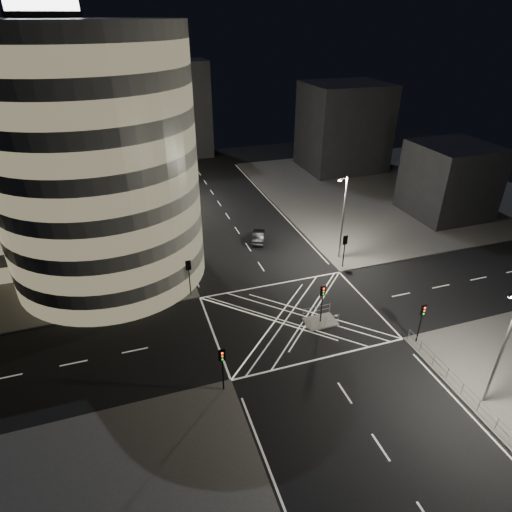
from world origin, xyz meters
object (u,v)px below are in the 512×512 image
object	(u,v)px
street_lamp_right_near	(503,345)
street_lamp_right_far	(343,216)
central_island	(320,322)
street_lamp_left_near	(172,227)
traffic_signal_island	(322,297)
traffic_signal_nr	(422,317)
traffic_signal_fl	(189,271)
street_lamp_left_far	(153,175)
traffic_signal_nl	(222,362)
traffic_signal_fr	(345,245)
sedan	(258,236)

from	to	relation	value
street_lamp_right_near	street_lamp_right_far	bearing A→B (deg)	90.00
central_island	street_lamp_left_near	size ratio (longest dim) A/B	0.30
street_lamp_right_far	traffic_signal_island	bearing A→B (deg)	-125.30
traffic_signal_nr	traffic_signal_island	xyz separation A→B (m)	(-6.80, 5.30, 0.00)
traffic_signal_fl	street_lamp_right_far	world-z (taller)	street_lamp_right_far
traffic_signal_island	street_lamp_left_far	xyz separation A→B (m)	(-11.44, 31.50, 2.63)
traffic_signal_nl	street_lamp_left_far	bearing A→B (deg)	90.99
street_lamp_left_near	street_lamp_right_far	xyz separation A→B (m)	(18.87, -3.00, 0.00)
traffic_signal_fl	street_lamp_left_near	xyz separation A→B (m)	(-0.64, 5.20, 2.63)
traffic_signal_island	street_lamp_left_near	distance (m)	17.89
traffic_signal_fr	street_lamp_left_far	xyz separation A→B (m)	(-18.24, 23.20, 2.63)
street_lamp_left_near	traffic_signal_island	bearing A→B (deg)	-49.73
traffic_signal_nl	sedan	world-z (taller)	traffic_signal_nl
traffic_signal_fr	traffic_signal_island	world-z (taller)	same
street_lamp_left_near	traffic_signal_fr	bearing A→B (deg)	-15.92
traffic_signal_nr	street_lamp_left_far	distance (m)	41.15
traffic_signal_nl	sedan	bearing A→B (deg)	65.32
street_lamp_left_near	sedan	xyz separation A→B (m)	(11.19, 4.16, -4.85)
traffic_signal_fl	street_lamp_right_near	bearing A→B (deg)	-48.76
street_lamp_left_far	street_lamp_right_near	size ratio (longest dim) A/B	1.00
traffic_signal_fl	traffic_signal_island	world-z (taller)	same
street_lamp_right_far	traffic_signal_fr	bearing A→B (deg)	-106.11
street_lamp_right_far	sedan	bearing A→B (deg)	137.02
central_island	street_lamp_left_near	bearing A→B (deg)	130.27
traffic_signal_fr	street_lamp_left_far	size ratio (longest dim) A/B	0.40
central_island	street_lamp_right_far	world-z (taller)	street_lamp_right_far
traffic_signal_fl	street_lamp_right_near	world-z (taller)	street_lamp_right_near
street_lamp_left_near	traffic_signal_nl	bearing A→B (deg)	-88.06
street_lamp_left_near	traffic_signal_nr	bearing A→B (deg)	-45.87
street_lamp_right_far	traffic_signal_nr	bearing A→B (deg)	-92.30
traffic_signal_nl	street_lamp_right_far	xyz separation A→B (m)	(18.24, 15.80, 2.63)
street_lamp_right_far	sedan	size ratio (longest dim) A/B	2.39
sedan	traffic_signal_nl	bearing A→B (deg)	87.49
traffic_signal_nr	traffic_signal_nl	bearing A→B (deg)	180.00
traffic_signal_nl	sedan	xyz separation A→B (m)	(10.55, 22.96, -2.23)
traffic_signal_island	street_lamp_right_near	distance (m)	14.78
traffic_signal_island	street_lamp_left_far	size ratio (longest dim) A/B	0.40
street_lamp_left_far	street_lamp_right_near	world-z (taller)	same
traffic_signal_fl	traffic_signal_island	distance (m)	13.62
traffic_signal_nl	street_lamp_right_near	size ratio (longest dim) A/B	0.40
street_lamp_left_far	street_lamp_right_far	world-z (taller)	same
traffic_signal_nr	street_lamp_right_far	size ratio (longest dim) A/B	0.40
street_lamp_right_far	street_lamp_left_far	bearing A→B (deg)	131.94
traffic_signal_fl	traffic_signal_island	bearing A→B (deg)	-37.54
traffic_signal_island	street_lamp_left_far	bearing A→B (deg)	109.95
traffic_signal_nl	street_lamp_left_far	world-z (taller)	street_lamp_left_far
traffic_signal_fr	street_lamp_left_near	bearing A→B (deg)	164.08
traffic_signal_nl	traffic_signal_nr	bearing A→B (deg)	0.00
traffic_signal_nl	traffic_signal_fr	bearing A→B (deg)	37.69
traffic_signal_nl	street_lamp_left_far	distance (m)	36.90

